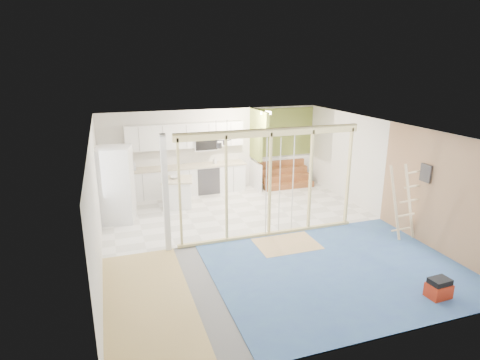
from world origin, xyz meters
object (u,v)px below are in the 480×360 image
object	(u,v)px
fridge	(116,185)
ladder	(404,202)
toolbox	(439,289)
island	(178,193)

from	to	relation	value
fridge	ladder	xyz separation A→B (m)	(6.22, -3.28, -0.07)
toolbox	ladder	size ratio (longest dim) A/B	0.23
island	ladder	xyz separation A→B (m)	(4.55, -3.87, 0.51)
island	ladder	world-z (taller)	ladder
fridge	toolbox	world-z (taller)	fridge
fridge	island	xyz separation A→B (m)	(1.67, 0.59, -0.57)
fridge	ladder	distance (m)	7.03
toolbox	ladder	bearing A→B (deg)	62.15
fridge	toolbox	xyz separation A→B (m)	(5.19, -5.51, -0.81)
fridge	ladder	world-z (taller)	fridge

